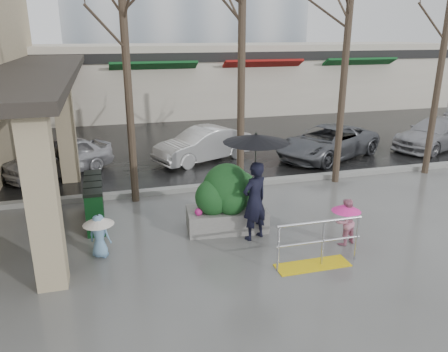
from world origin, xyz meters
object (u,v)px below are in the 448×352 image
car_b (203,145)px  tree_mideast (348,26)px  tree_midwest (242,11)px  child_blue (99,231)px  child_pink (346,218)px  car_c (328,142)px  planter (227,198)px  handrail (316,249)px  tree_west (123,16)px  woman (255,177)px  car_d (435,134)px  car_a (59,157)px  news_boxes (95,202)px

car_b → tree_mideast: bearing=22.6°
tree_midwest → child_blue: size_ratio=7.02×
child_pink → car_c: 7.41m
tree_midwest → planter: 5.23m
car_b → handrail: bearing=-19.7°
tree_west → woman: bearing=-52.0°
handrail → car_d: car_d is taller
tree_mideast → car_c: tree_mideast is taller
planter → car_a: planter is taller
car_a → car_d: same height
tree_midwest → car_d: (9.48, 2.79, -4.60)m
tree_mideast → car_a: bearing=160.3°
child_blue → car_b: 7.76m
child_pink → child_blue: child_pink is taller
handrail → planter: planter is taller
woman → car_c: size_ratio=0.57×
child_pink → child_blue: size_ratio=1.11×
tree_west → car_d: bearing=12.4°
handrail → news_boxes: (-4.47, 3.56, 0.18)m
child_blue → car_a: car_a is taller
car_b → tree_midwest: bearing=-17.4°
tree_midwest → woman: bearing=-101.8°
tree_west → planter: 5.38m
child_pink → news_boxes: 6.23m
handrail → woman: 2.13m
planter → car_a: bearing=127.3°
child_blue → tree_west: bearing=-80.6°
car_c → news_boxes: bearing=-91.2°
planter → tree_midwest: bearing=65.8°
planter → handrail: bearing=-59.8°
tree_west → planter: bearing=-51.2°
car_b → tree_west: bearing=-61.8°
news_boxes → car_c: (8.71, 3.89, 0.07)m
tree_west → tree_midwest: tree_midwest is taller
child_pink → planter: size_ratio=0.55×
tree_mideast → car_b: tree_mideast is taller
tree_midwest → tree_mideast: tree_midwest is taller
car_a → car_d: size_ratio=0.85×
child_blue → car_c: (8.60, 5.84, 0.01)m
child_pink → car_b: bearing=-93.6°
handrail → news_boxes: news_boxes is taller
child_pink → car_b: (-1.62, 7.63, -0.01)m
tree_mideast → planter: bearing=-150.1°
child_blue → car_c: bearing=-119.0°
tree_mideast → car_d: tree_mideast is taller
tree_west → car_d: tree_west is taller
tree_midwest → car_a: tree_midwest is taller
car_b → news_boxes: bearing=-62.7°
planter → car_d: (10.63, 5.34, -0.18)m
car_c → car_d: 5.09m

